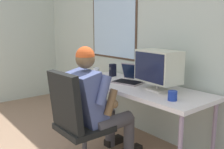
{
  "coord_description": "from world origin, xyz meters",
  "views": [
    {
      "loc": [
        2.13,
        0.34,
        1.43
      ],
      "look_at": [
        0.1,
        1.97,
        0.93
      ],
      "focal_mm": 39.73,
      "sensor_mm": 36.0,
      "label": 1
    }
  ],
  "objects_px": {
    "laptop": "(131,77)",
    "desk_speaker": "(113,70)",
    "office_chair": "(75,117)",
    "crt_monitor": "(158,67)",
    "wine_glass": "(96,71)",
    "coffee_mug": "(172,96)",
    "desk": "(136,90)",
    "person_seated": "(96,103)"
  },
  "relations": [
    {
      "from": "laptop",
      "to": "desk_speaker",
      "type": "bearing_deg",
      "value": 171.8
    },
    {
      "from": "office_chair",
      "to": "crt_monitor",
      "type": "height_order",
      "value": "crt_monitor"
    },
    {
      "from": "wine_glass",
      "to": "desk_speaker",
      "type": "height_order",
      "value": "desk_speaker"
    },
    {
      "from": "wine_glass",
      "to": "laptop",
      "type": "bearing_deg",
      "value": 31.35
    },
    {
      "from": "laptop",
      "to": "coffee_mug",
      "type": "bearing_deg",
      "value": -15.81
    },
    {
      "from": "desk",
      "to": "person_seated",
      "type": "height_order",
      "value": "person_seated"
    },
    {
      "from": "crt_monitor",
      "to": "desk_speaker",
      "type": "xyz_separation_m",
      "value": [
        -0.92,
        0.12,
        -0.17
      ]
    },
    {
      "from": "person_seated",
      "to": "desk_speaker",
      "type": "relative_size",
      "value": 7.29
    },
    {
      "from": "person_seated",
      "to": "coffee_mug",
      "type": "relative_size",
      "value": 13.63
    },
    {
      "from": "office_chair",
      "to": "wine_glass",
      "type": "relative_size",
      "value": 6.54
    },
    {
      "from": "office_chair",
      "to": "desk_speaker",
      "type": "height_order",
      "value": "office_chair"
    },
    {
      "from": "crt_monitor",
      "to": "coffee_mug",
      "type": "xyz_separation_m",
      "value": [
        0.33,
        -0.18,
        -0.21
      ]
    },
    {
      "from": "office_chair",
      "to": "person_seated",
      "type": "distance_m",
      "value": 0.28
    },
    {
      "from": "desk",
      "to": "desk_speaker",
      "type": "bearing_deg",
      "value": 167.64
    },
    {
      "from": "desk",
      "to": "person_seated",
      "type": "bearing_deg",
      "value": -90.22
    },
    {
      "from": "office_chair",
      "to": "person_seated",
      "type": "height_order",
      "value": "person_seated"
    },
    {
      "from": "laptop",
      "to": "wine_glass",
      "type": "height_order",
      "value": "laptop"
    },
    {
      "from": "office_chair",
      "to": "desk_speaker",
      "type": "relative_size",
      "value": 5.95
    },
    {
      "from": "desk_speaker",
      "to": "person_seated",
      "type": "bearing_deg",
      "value": -49.49
    },
    {
      "from": "person_seated",
      "to": "laptop",
      "type": "distance_m",
      "value": 0.68
    },
    {
      "from": "laptop",
      "to": "crt_monitor",
      "type": "bearing_deg",
      "value": -6.51
    },
    {
      "from": "desk_speaker",
      "to": "office_chair",
      "type": "bearing_deg",
      "value": -57.89
    },
    {
      "from": "office_chair",
      "to": "coffee_mug",
      "type": "xyz_separation_m",
      "value": [
        0.64,
        0.68,
        0.23
      ]
    },
    {
      "from": "person_seated",
      "to": "coffee_mug",
      "type": "height_order",
      "value": "person_seated"
    },
    {
      "from": "crt_monitor",
      "to": "laptop",
      "type": "xyz_separation_m",
      "value": [
        -0.49,
        0.06,
        -0.2
      ]
    },
    {
      "from": "wine_glass",
      "to": "desk_speaker",
      "type": "bearing_deg",
      "value": 96.47
    },
    {
      "from": "desk",
      "to": "crt_monitor",
      "type": "relative_size",
      "value": 3.64
    },
    {
      "from": "desk_speaker",
      "to": "coffee_mug",
      "type": "xyz_separation_m",
      "value": [
        1.25,
        -0.29,
        -0.04
      ]
    },
    {
      "from": "wine_glass",
      "to": "coffee_mug",
      "type": "height_order",
      "value": "wine_glass"
    },
    {
      "from": "wine_glass",
      "to": "coffee_mug",
      "type": "relative_size",
      "value": 1.7
    },
    {
      "from": "office_chair",
      "to": "laptop",
      "type": "height_order",
      "value": "office_chair"
    },
    {
      "from": "person_seated",
      "to": "desk",
      "type": "bearing_deg",
      "value": 89.78
    },
    {
      "from": "office_chair",
      "to": "person_seated",
      "type": "xyz_separation_m",
      "value": [
        -0.01,
        0.27,
        0.08
      ]
    },
    {
      "from": "office_chair",
      "to": "desk_speaker",
      "type": "xyz_separation_m",
      "value": [
        -0.61,
        0.97,
        0.27
      ]
    },
    {
      "from": "office_chair",
      "to": "desk_speaker",
      "type": "bearing_deg",
      "value": 122.11
    },
    {
      "from": "desk",
      "to": "wine_glass",
      "type": "relative_size",
      "value": 11.7
    },
    {
      "from": "person_seated",
      "to": "laptop",
      "type": "height_order",
      "value": "person_seated"
    },
    {
      "from": "desk",
      "to": "coffee_mug",
      "type": "distance_m",
      "value": 0.68
    },
    {
      "from": "desk",
      "to": "laptop",
      "type": "bearing_deg",
      "value": 157.69
    },
    {
      "from": "desk",
      "to": "office_chair",
      "type": "bearing_deg",
      "value": -89.46
    },
    {
      "from": "desk",
      "to": "laptop",
      "type": "height_order",
      "value": "laptop"
    },
    {
      "from": "person_seated",
      "to": "desk_speaker",
      "type": "xyz_separation_m",
      "value": [
        -0.6,
        0.7,
        0.19
      ]
    }
  ]
}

